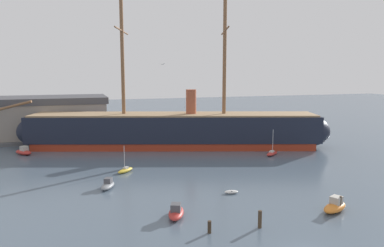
{
  "coord_description": "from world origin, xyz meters",
  "views": [
    {
      "loc": [
        -20.26,
        -26.84,
        17.02
      ],
      "look_at": [
        0.11,
        34.72,
        7.79
      ],
      "focal_mm": 34.46,
      "sensor_mm": 36.0,
      "label": 1
    }
  ],
  "objects_px": {
    "sailboat_alongside_bow": "(125,170)",
    "dinghy_near_centre": "(231,192)",
    "motorboat_distant_centre": "(161,136)",
    "motorboat_foreground_right": "(335,206)",
    "motorboat_far_left": "(24,152)",
    "mooring_piling_left_pair": "(340,204)",
    "tall_ship": "(174,130)",
    "motorboat_mid_left": "(108,185)",
    "motorboat_foreground_left": "(176,212)",
    "seagull_in_flight": "(162,64)",
    "motorboat_far_right": "(281,138)",
    "mooring_piling_nearest": "(260,219)",
    "sailboat_alongside_stern": "(272,153)",
    "mooring_piling_right_pair": "(209,227)"
  },
  "relations": [
    {
      "from": "dinghy_near_centre",
      "to": "sailboat_alongside_stern",
      "type": "bearing_deg",
      "value": 47.08
    },
    {
      "from": "motorboat_distant_centre",
      "to": "mooring_piling_left_pair",
      "type": "xyz_separation_m",
      "value": [
        9.04,
        -55.27,
        0.29
      ]
    },
    {
      "from": "tall_ship",
      "to": "motorboat_far_right",
      "type": "relative_size",
      "value": 15.15
    },
    {
      "from": "dinghy_near_centre",
      "to": "seagull_in_flight",
      "type": "height_order",
      "value": "seagull_in_flight"
    },
    {
      "from": "sailboat_alongside_bow",
      "to": "mooring_piling_left_pair",
      "type": "distance_m",
      "value": 34.37
    },
    {
      "from": "motorboat_foreground_right",
      "to": "mooring_piling_nearest",
      "type": "relative_size",
      "value": 2.43
    },
    {
      "from": "sailboat_alongside_bow",
      "to": "mooring_piling_right_pair",
      "type": "relative_size",
      "value": 3.44
    },
    {
      "from": "motorboat_far_right",
      "to": "motorboat_distant_centre",
      "type": "distance_m",
      "value": 30.2
    },
    {
      "from": "tall_ship",
      "to": "seagull_in_flight",
      "type": "relative_size",
      "value": 63.22
    },
    {
      "from": "sailboat_alongside_stern",
      "to": "mooring_piling_right_pair",
      "type": "distance_m",
      "value": 39.15
    },
    {
      "from": "motorboat_foreground_left",
      "to": "motorboat_far_right",
      "type": "height_order",
      "value": "motorboat_far_right"
    },
    {
      "from": "tall_ship",
      "to": "mooring_piling_nearest",
      "type": "distance_m",
      "value": 44.94
    },
    {
      "from": "mooring_piling_nearest",
      "to": "mooring_piling_left_pair",
      "type": "height_order",
      "value": "mooring_piling_left_pair"
    },
    {
      "from": "motorboat_distant_centre",
      "to": "mooring_piling_right_pair",
      "type": "xyz_separation_m",
      "value": [
        -8.18,
        -55.76,
        -0.04
      ]
    },
    {
      "from": "tall_ship",
      "to": "motorboat_mid_left",
      "type": "relative_size",
      "value": 18.95
    },
    {
      "from": "motorboat_foreground_left",
      "to": "motorboat_distant_centre",
      "type": "distance_m",
      "value": 51.56
    },
    {
      "from": "motorboat_foreground_right",
      "to": "motorboat_mid_left",
      "type": "distance_m",
      "value": 31.13
    },
    {
      "from": "dinghy_near_centre",
      "to": "mooring_piling_nearest",
      "type": "height_order",
      "value": "mooring_piling_nearest"
    },
    {
      "from": "mooring_piling_left_pair",
      "to": "seagull_in_flight",
      "type": "distance_m",
      "value": 29.5
    },
    {
      "from": "sailboat_alongside_bow",
      "to": "sailboat_alongside_stern",
      "type": "distance_m",
      "value": 30.4
    },
    {
      "from": "motorboat_foreground_right",
      "to": "sailboat_alongside_bow",
      "type": "xyz_separation_m",
      "value": [
        -21.83,
        25.78,
        -0.26
      ]
    },
    {
      "from": "sailboat_alongside_stern",
      "to": "motorboat_distant_centre",
      "type": "bearing_deg",
      "value": 123.39
    },
    {
      "from": "sailboat_alongside_stern",
      "to": "motorboat_foreground_left",
      "type": "bearing_deg",
      "value": -137.88
    },
    {
      "from": "motorboat_far_right",
      "to": "motorboat_distant_centre",
      "type": "height_order",
      "value": "motorboat_distant_centre"
    },
    {
      "from": "motorboat_distant_centre",
      "to": "motorboat_foreground_left",
      "type": "bearing_deg",
      "value": -101.58
    },
    {
      "from": "motorboat_far_left",
      "to": "mooring_piling_nearest",
      "type": "bearing_deg",
      "value": -58.6
    },
    {
      "from": "motorboat_mid_left",
      "to": "motorboat_distant_centre",
      "type": "relative_size",
      "value": 0.78
    },
    {
      "from": "seagull_in_flight",
      "to": "mooring_piling_nearest",
      "type": "bearing_deg",
      "value": -68.45
    },
    {
      "from": "seagull_in_flight",
      "to": "mooring_piling_left_pair",
      "type": "bearing_deg",
      "value": -41.17
    },
    {
      "from": "motorboat_far_right",
      "to": "dinghy_near_centre",
      "type": "bearing_deg",
      "value": -130.92
    },
    {
      "from": "tall_ship",
      "to": "sailboat_alongside_stern",
      "type": "bearing_deg",
      "value": -40.56
    },
    {
      "from": "tall_ship",
      "to": "motorboat_far_left",
      "type": "distance_m",
      "value": 31.73
    },
    {
      "from": "motorboat_mid_left",
      "to": "mooring_piling_right_pair",
      "type": "distance_m",
      "value": 20.66
    },
    {
      "from": "mooring_piling_nearest",
      "to": "mooring_piling_left_pair",
      "type": "relative_size",
      "value": 0.97
    },
    {
      "from": "mooring_piling_left_pair",
      "to": "motorboat_far_right",
      "type": "bearing_deg",
      "value": 66.65
    },
    {
      "from": "motorboat_far_right",
      "to": "seagull_in_flight",
      "type": "distance_m",
      "value": 49.0
    },
    {
      "from": "motorboat_foreground_right",
      "to": "motorboat_far_left",
      "type": "distance_m",
      "value": 60.61
    },
    {
      "from": "motorboat_mid_left",
      "to": "sailboat_alongside_stern",
      "type": "relative_size",
      "value": 0.74
    },
    {
      "from": "motorboat_mid_left",
      "to": "mooring_piling_nearest",
      "type": "bearing_deg",
      "value": -53.02
    },
    {
      "from": "tall_ship",
      "to": "motorboat_distant_centre",
      "type": "height_order",
      "value": "tall_ship"
    },
    {
      "from": "motorboat_foreground_right",
      "to": "motorboat_far_left",
      "type": "relative_size",
      "value": 1.05
    },
    {
      "from": "motorboat_distant_centre",
      "to": "tall_ship",
      "type": "bearing_deg",
      "value": -88.6
    },
    {
      "from": "sailboat_alongside_bow",
      "to": "motorboat_distant_centre",
      "type": "distance_m",
      "value": 31.95
    },
    {
      "from": "seagull_in_flight",
      "to": "sailboat_alongside_stern",
      "type": "bearing_deg",
      "value": 27.52
    },
    {
      "from": "tall_ship",
      "to": "motorboat_far_right",
      "type": "xyz_separation_m",
      "value": [
        27.41,
        -0.58,
        -3.29
      ]
    },
    {
      "from": "motorboat_far_left",
      "to": "motorboat_distant_centre",
      "type": "height_order",
      "value": "motorboat_distant_centre"
    },
    {
      "from": "motorboat_foreground_right",
      "to": "mooring_piling_left_pair",
      "type": "distance_m",
      "value": 0.69
    },
    {
      "from": "sailboat_alongside_bow",
      "to": "dinghy_near_centre",
      "type": "bearing_deg",
      "value": -51.44
    },
    {
      "from": "motorboat_distant_centre",
      "to": "mooring_piling_left_pair",
      "type": "height_order",
      "value": "motorboat_distant_centre"
    },
    {
      "from": "motorboat_foreground_left",
      "to": "sailboat_alongside_bow",
      "type": "bearing_deg",
      "value": 97.63
    }
  ]
}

